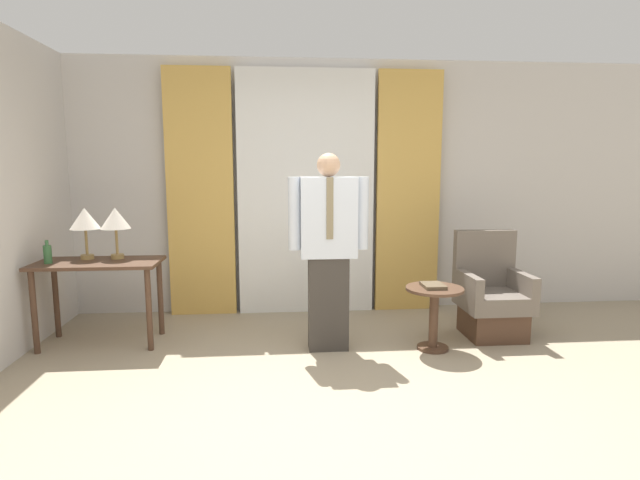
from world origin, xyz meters
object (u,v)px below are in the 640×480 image
(table_lamp_left, at_px, (85,220))
(table_lamp_right, at_px, (115,220))
(side_table, at_px, (434,307))
(desk, at_px, (99,275))
(armchair, at_px, (491,299))
(bottle_near_edge, at_px, (48,254))
(person, at_px, (328,246))
(book, at_px, (433,286))

(table_lamp_left, xyz_separation_m, table_lamp_right, (0.26, 0.00, 0.00))
(side_table, bearing_deg, desk, 172.24)
(table_lamp_left, bearing_deg, armchair, -3.08)
(side_table, bearing_deg, table_lamp_right, 169.43)
(bottle_near_edge, bearing_deg, person, -5.74)
(desk, xyz_separation_m, table_lamp_right, (0.13, 0.12, 0.48))
(person, bearing_deg, desk, 171.35)
(book, bearing_deg, table_lamp_left, 170.41)
(table_lamp_left, xyz_separation_m, book, (3.03, -0.51, -0.54))
(desk, xyz_separation_m, armchair, (3.57, -0.08, -0.28))
(table_lamp_left, bearing_deg, table_lamp_right, 0.00)
(desk, xyz_separation_m, book, (2.90, -0.39, -0.06))
(desk, relative_size, table_lamp_left, 2.31)
(table_lamp_left, height_order, book, table_lamp_left)
(desk, xyz_separation_m, bottle_near_edge, (-0.39, -0.06, 0.21))
(bottle_near_edge, xyz_separation_m, side_table, (3.30, -0.33, -0.46))
(table_lamp_right, distance_m, person, 1.93)
(table_lamp_right, height_order, armchair, table_lamp_right)
(side_table, bearing_deg, table_lamp_left, 170.33)
(person, height_order, book, person)
(table_lamp_left, xyz_separation_m, side_table, (3.05, -0.52, -0.73))
(armchair, xyz_separation_m, side_table, (-0.65, -0.32, 0.02))
(bottle_near_edge, bearing_deg, armchair, -0.18)
(side_table, bearing_deg, person, 174.22)
(table_lamp_left, relative_size, table_lamp_right, 1.00)
(table_lamp_right, relative_size, book, 2.01)
(bottle_near_edge, distance_m, armchair, 3.98)
(desk, distance_m, book, 2.93)
(table_lamp_right, relative_size, person, 0.27)
(side_table, xyz_separation_m, book, (-0.01, 0.01, 0.19))
(table_lamp_left, bearing_deg, book, -9.59)
(table_lamp_left, bearing_deg, bottle_near_edge, -144.15)
(table_lamp_right, xyz_separation_m, bottle_near_edge, (-0.52, -0.19, -0.27))
(desk, relative_size, side_table, 1.93)
(side_table, distance_m, book, 0.19)
(bottle_near_edge, bearing_deg, side_table, -5.75)
(person, distance_m, book, 0.96)
(table_lamp_right, distance_m, armchair, 3.52)
(table_lamp_right, bearing_deg, bottle_near_edge, -160.34)
(bottle_near_edge, distance_m, side_table, 3.35)
(table_lamp_right, bearing_deg, person, -12.84)
(side_table, relative_size, book, 2.40)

